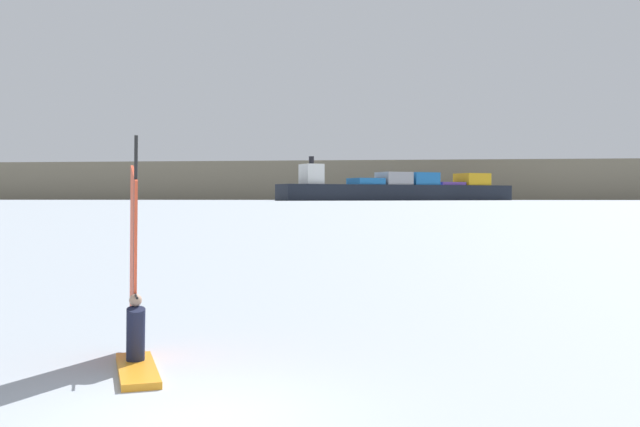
% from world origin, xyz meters
% --- Properties ---
extents(ground_plane, '(4000.00, 4000.00, 0.00)m').
position_xyz_m(ground_plane, '(0.00, 0.00, 0.00)').
color(ground_plane, '#9EA8B2').
extents(windsurfer, '(1.78, 3.03, 4.07)m').
position_xyz_m(windsurfer, '(-1.92, 2.67, 0.97)').
color(windsurfer, orange).
rests_on(windsurfer, ground_plane).
extents(cargo_ship, '(187.34, 142.59, 34.43)m').
position_xyz_m(cargo_ship, '(-35.66, 604.49, 9.48)').
color(cargo_ship, black).
rests_on(cargo_ship, ground_plane).
extents(distant_headland, '(1403.52, 513.75, 38.97)m').
position_xyz_m(distant_headland, '(103.93, 945.78, 19.49)').
color(distant_headland, '#756B56').
rests_on(distant_headland, ground_plane).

